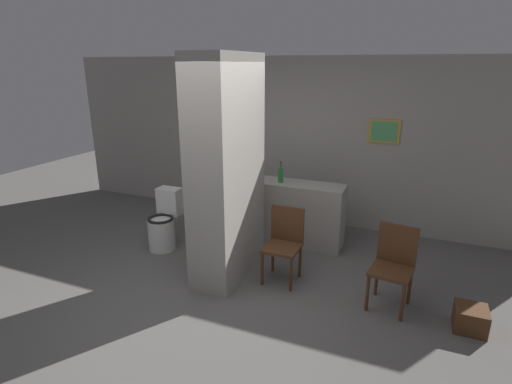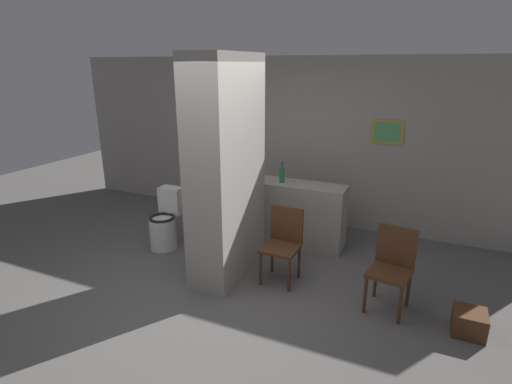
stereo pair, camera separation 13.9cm
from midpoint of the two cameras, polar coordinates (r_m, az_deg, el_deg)
The scene contains 10 objects.
ground_plane at distance 4.67m, azimuth -6.07°, elevation -14.29°, with size 14.00×14.00×0.00m, color #5B5956.
wall_back at distance 6.47m, azimuth 5.30°, elevation 7.29°, with size 8.00×0.09×2.60m.
pillar_center at distance 4.62m, azimuth -3.45°, elevation 3.06°, with size 0.52×1.13×2.60m.
counter_shelf at distance 5.73m, azimuth 5.98°, elevation -3.01°, with size 1.47×0.44×0.90m.
toilet at distance 5.74m, azimuth -12.14°, elevation -4.36°, with size 0.37×0.53×0.82m.
chair_near_pillar at distance 4.75m, azimuth 4.71°, elevation -7.04°, with size 0.41×0.41×0.88m.
chair_by_doorway at distance 4.46m, azimuth 19.69°, elevation -9.82°, with size 0.46×0.46×0.88m.
bicycle at distance 6.03m, azimuth -3.07°, elevation -2.78°, with size 1.61×0.42×0.74m.
bottle_tall at distance 5.56m, azimuth 4.44°, elevation 2.46°, with size 0.07×0.07×0.30m.
floor_crate at distance 4.53m, azimuth 28.96°, elevation -16.00°, with size 0.30×0.30×0.24m.
Camera 2 is at (2.10, -3.37, 2.47)m, focal length 28.00 mm.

